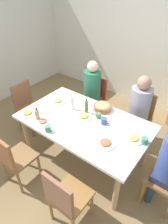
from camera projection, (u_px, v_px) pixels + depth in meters
ground_plane at (84, 157)px, 3.21m from camera, size 6.21×6.21×0.00m
wall_back at (151, 44)px, 3.84m from camera, size 5.42×0.12×2.60m
dining_table at (84, 125)px, 2.81m from camera, size 1.83×1.08×0.75m
chair_0 at (139, 115)px, 3.27m from camera, size 0.40×0.40×0.90m
person_0 at (139, 105)px, 3.07m from camera, size 0.33×0.33×1.25m
chair_1 at (66, 197)px, 2.09m from camera, size 0.40×0.40×0.90m
chair_2 at (27, 104)px, 3.54m from camera, size 0.40×0.40×0.90m
chair_3 at (13, 157)px, 2.54m from camera, size 0.40×0.40×0.90m
chair_4 at (94, 98)px, 3.72m from camera, size 0.40×0.40×0.90m
person_4 at (92, 89)px, 3.53m from camera, size 0.30×0.30×1.26m
plate_0 at (58, 101)px, 3.15m from camera, size 0.25×0.25×0.04m
plate_1 at (27, 113)px, 2.89m from camera, size 0.24×0.24×0.04m
plate_2 at (105, 143)px, 2.39m from camera, size 0.25×0.25×0.04m
plate_3 at (134, 138)px, 2.45m from camera, size 0.25×0.25×0.04m
plate_4 at (84, 116)px, 2.82m from camera, size 0.26×0.26×0.04m
plate_5 at (43, 122)px, 2.72m from camera, size 0.21×0.21×0.04m
bowl_0 at (102, 107)px, 2.96m from camera, size 0.27×0.27×0.10m
cup_0 at (99, 116)px, 2.79m from camera, size 0.11×0.07×0.08m
cup_1 at (145, 141)px, 2.38m from camera, size 0.12×0.08×0.09m
cup_2 at (48, 129)px, 2.55m from camera, size 0.11×0.08×0.09m
cup_3 at (104, 121)px, 2.68m from camera, size 0.12×0.08×0.09m
bottle_0 at (86, 106)px, 2.86m from camera, size 0.06×0.06×0.23m
bottle_1 at (37, 114)px, 2.73m from camera, size 0.06×0.06×0.19m
bottle_2 at (72, 103)px, 2.93m from camera, size 0.05×0.05×0.23m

